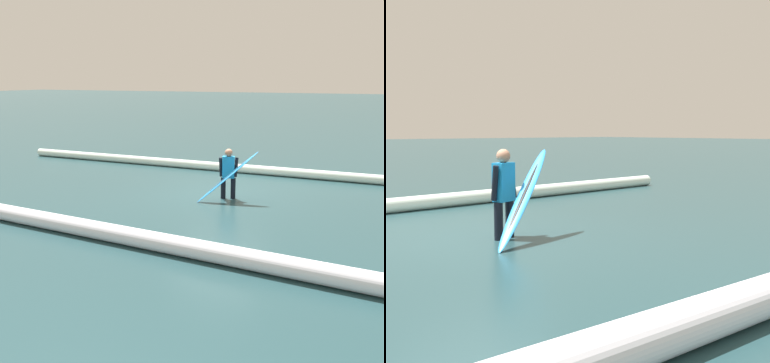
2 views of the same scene
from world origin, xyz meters
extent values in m
plane|color=#224146|center=(0.00, 0.00, 0.00)|extent=(191.43, 191.43, 0.00)
cylinder|color=black|center=(-0.56, 0.41, 0.30)|extent=(0.14, 0.14, 0.60)
cylinder|color=black|center=(-0.30, 0.50, 0.30)|extent=(0.14, 0.14, 0.60)
cube|color=#198CD8|center=(-0.43, 0.45, 0.91)|extent=(0.39, 0.30, 0.61)
sphere|color=#A7765C|center=(-0.43, 0.45, 1.32)|extent=(0.22, 0.22, 0.22)
cylinder|color=black|center=(-0.63, 0.38, 0.91)|extent=(0.09, 0.20, 0.55)
cylinder|color=black|center=(-0.23, 0.52, 0.91)|extent=(0.09, 0.16, 0.55)
ellipsoid|color=#268CE5|center=(-0.55, 0.83, 0.70)|extent=(1.60, 1.06, 1.44)
ellipsoid|color=black|center=(-0.55, 0.83, 0.70)|extent=(1.24, 0.76, 1.16)
cylinder|color=white|center=(0.81, -3.23, 0.16)|extent=(18.10, 0.64, 0.32)
cylinder|color=white|center=(-1.33, 5.01, 0.19)|extent=(20.67, 1.50, 0.38)
camera|label=1|loc=(-5.12, 12.69, 3.37)|focal=44.18mm
camera|label=2|loc=(3.97, 7.28, 1.71)|focal=47.88mm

